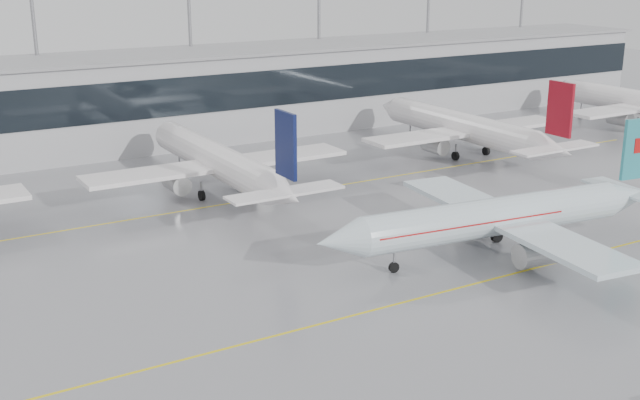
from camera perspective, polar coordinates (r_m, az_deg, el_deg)
ground at (r=61.29m, az=5.78°, el=-7.30°), size 320.00×320.00×0.00m
taxi_line_main at (r=61.29m, az=5.78°, el=-7.29°), size 120.00×0.25×0.01m
taxi_line_north at (r=85.67m, az=-6.15°, el=-0.18°), size 120.00×0.25×0.01m
terminal at (r=113.49m, az=-13.08°, el=6.82°), size 180.00×15.00×12.00m
terminal_glass at (r=106.16m, az=-11.86°, el=7.04°), size 180.00×0.20×5.00m
terminal_roof at (r=112.61m, az=-13.29°, el=9.92°), size 182.00×16.00×0.40m
light_masts at (r=118.20m, az=-14.24°, el=10.73°), size 156.40×1.00×22.60m
air_canada_jet at (r=71.54m, az=13.05°, el=-1.12°), size 35.17×27.93×10.89m
parked_jet_c at (r=87.93m, az=-7.24°, el=2.73°), size 29.64×36.96×11.72m
parked_jet_d at (r=106.35m, az=10.36°, el=5.06°), size 29.64×36.96×11.72m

